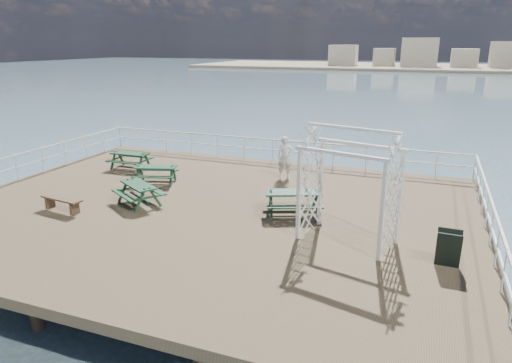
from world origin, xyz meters
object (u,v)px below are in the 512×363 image
object	(u,v)px
flat_bench_near	(62,201)
picnic_table_b	(156,171)
picnic_table_a	(130,157)
person	(285,158)
picnic_table_d	(139,189)
trellis_arbor	(349,192)
picnic_table_c	(294,198)

from	to	relation	value
flat_bench_near	picnic_table_b	bearing A→B (deg)	81.18
picnic_table_b	flat_bench_near	distance (m)	4.11
picnic_table_a	person	world-z (taller)	person
person	picnic_table_d	bearing A→B (deg)	-152.64
picnic_table_d	trellis_arbor	xyz separation A→B (m)	(7.45, -0.54, 0.95)
picnic_table_a	person	xyz separation A→B (m)	(7.03, 1.00, 0.36)
picnic_table_c	flat_bench_near	distance (m)	7.85
picnic_table_c	picnic_table_d	distance (m)	5.50
picnic_table_c	flat_bench_near	xyz separation A→B (m)	(-7.41, -2.58, -0.21)
person	flat_bench_near	bearing A→B (deg)	-156.38
picnic_table_b	picnic_table_d	xyz separation A→B (m)	(0.81, -2.35, 0.01)
picnic_table_d	person	size ratio (longest dim) A/B	1.20
person	picnic_table_c	bearing A→B (deg)	-92.36
flat_bench_near	picnic_table_a	bearing A→B (deg)	109.85
flat_bench_near	trellis_arbor	bearing A→B (deg)	14.32
picnic_table_d	trellis_arbor	world-z (taller)	trellis_arbor
picnic_table_c	trellis_arbor	distance (m)	2.72
picnic_table_d	flat_bench_near	size ratio (longest dim) A/B	1.27
picnic_table_d	person	xyz separation A→B (m)	(3.89, 4.84, 0.37)
picnic_table_a	trellis_arbor	bearing A→B (deg)	-24.23
picnic_table_d	flat_bench_near	bearing A→B (deg)	-110.78
picnic_table_c	person	distance (m)	4.15
flat_bench_near	person	world-z (taller)	person
picnic_table_b	trellis_arbor	bearing A→B (deg)	-36.94
picnic_table_a	flat_bench_near	size ratio (longest dim) A/B	1.04
picnic_table_b	trellis_arbor	distance (m)	8.81
picnic_table_c	trellis_arbor	xyz separation A→B (m)	(2.05, -1.54, 0.91)
picnic_table_b	picnic_table_c	distance (m)	6.37
picnic_table_b	person	size ratio (longest dim) A/B	1.10
picnic_table_a	trellis_arbor	xyz separation A→B (m)	(10.59, -4.38, 0.94)
person	picnic_table_a	bearing A→B (deg)	164.22
picnic_table_d	trellis_arbor	bearing A→B (deg)	26.74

